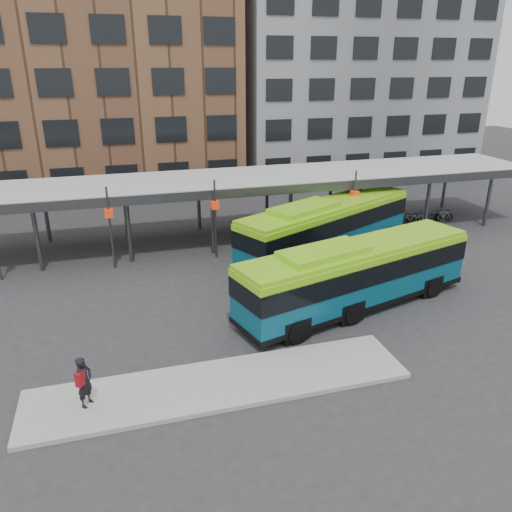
{
  "coord_description": "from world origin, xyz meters",
  "views": [
    {
      "loc": [
        -8.52,
        -18.11,
        11.21
      ],
      "look_at": [
        -1.89,
        4.86,
        1.8
      ],
      "focal_mm": 35.0,
      "sensor_mm": 36.0,
      "label": 1
    }
  ],
  "objects": [
    {
      "name": "ground",
      "position": [
        0.0,
        0.0,
        0.0
      ],
      "size": [
        120.0,
        120.0,
        0.0
      ],
      "primitive_type": "plane",
      "color": "#28282B",
      "rests_on": "ground"
    },
    {
      "name": "boarding_island",
      "position": [
        -5.5,
        -3.0,
        0.09
      ],
      "size": [
        14.0,
        3.0,
        0.18
      ],
      "primitive_type": "cube",
      "color": "gray",
      "rests_on": "ground"
    },
    {
      "name": "canopy",
      "position": [
        -0.06,
        12.87,
        3.91
      ],
      "size": [
        40.0,
        6.53,
        4.8
      ],
      "color": "#999B9E",
      "rests_on": "ground"
    },
    {
      "name": "building_brick",
      "position": [
        -10.0,
        32.0,
        11.0
      ],
      "size": [
        26.0,
        14.0,
        22.0
      ],
      "primitive_type": "cube",
      "color": "brown",
      "rests_on": "ground"
    },
    {
      "name": "building_grey",
      "position": [
        16.0,
        32.0,
        10.0
      ],
      "size": [
        24.0,
        14.0,
        20.0
      ],
      "primitive_type": "cube",
      "color": "slate",
      "rests_on": "ground"
    },
    {
      "name": "bus_front",
      "position": [
        2.05,
        1.43,
        1.78
      ],
      "size": [
        12.66,
        5.89,
        3.42
      ],
      "rotation": [
        0.0,
        0.0,
        0.27
      ],
      "color": "#08455C",
      "rests_on": "ground"
    },
    {
      "name": "bus_rear",
      "position": [
        3.55,
        8.3,
        1.85
      ],
      "size": [
        12.73,
        8.19,
        3.55
      ],
      "rotation": [
        0.0,
        0.0,
        0.46
      ],
      "color": "#08455C",
      "rests_on": "ground"
    },
    {
      "name": "pedestrian",
      "position": [
        -10.18,
        -2.99,
        1.12
      ],
      "size": [
        0.75,
        0.81,
        1.86
      ],
      "rotation": [
        0.0,
        0.0,
        0.98
      ],
      "color": "black",
      "rests_on": "boarding_island"
    },
    {
      "name": "bike_rack",
      "position": [
        12.65,
        12.0,
        0.46
      ],
      "size": [
        5.27,
        1.68,
        0.97
      ],
      "color": "slate",
      "rests_on": "ground"
    }
  ]
}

